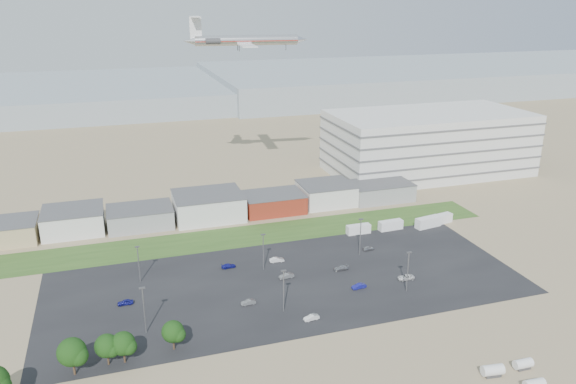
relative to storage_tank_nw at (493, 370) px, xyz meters
name	(u,v)px	position (x,y,z in m)	size (l,w,h in m)	color
ground	(293,326)	(-31.22, 27.90, -1.26)	(700.00, 700.00, 0.00)	#8F805B
parking_lot	(287,282)	(-26.22, 47.90, -1.25)	(120.00, 50.00, 0.01)	black
grass_strip	(239,237)	(-31.22, 79.90, -1.25)	(160.00, 16.00, 0.02)	#2F4F1D
hills_backdrop	(212,90)	(8.78, 342.90, 3.24)	(700.00, 200.00, 9.00)	gray
building_row	(175,209)	(-48.22, 98.90, 2.74)	(170.00, 20.00, 8.00)	silver
parking_garage	(428,143)	(58.78, 122.90, 11.24)	(80.00, 40.00, 25.00)	silver
storage_tank_nw	(493,370)	(0.00, 0.00, 0.00)	(4.20, 2.10, 2.52)	silver
storage_tank_ne	(523,364)	(7.07, 0.04, -0.14)	(3.73, 1.86, 2.24)	silver
storage_tank_se	(534,384)	(4.80, -5.79, -0.10)	(3.85, 1.93, 2.31)	silver
box_trailer_a	(358,229)	(4.36, 71.23, 0.15)	(7.50, 2.34, 2.81)	silver
box_trailer_b	(391,225)	(15.29, 71.08, 0.20)	(7.79, 2.44, 2.92)	silver
box_trailer_c	(428,222)	(27.59, 69.32, 0.36)	(8.64, 2.70, 3.24)	silver
box_trailer_d	(441,219)	(33.27, 70.87, 0.21)	(7.82, 2.44, 2.93)	silver
tree_left	(72,355)	(-76.46, 24.79, 3.18)	(5.91, 5.91, 8.87)	#13330E
tree_mid	(107,348)	(-70.17, 26.04, 2.52)	(5.04, 5.04, 7.56)	#13330E
tree_right	(123,346)	(-67.08, 25.79, 2.58)	(5.12, 5.12, 7.68)	#13330E
tree_near	(173,334)	(-57.21, 27.29, 2.43)	(4.92, 4.92, 7.39)	#13330E
lightpole_front_l	(144,310)	(-62.25, 35.33, 4.23)	(1.29, 0.54, 10.97)	slate
lightpole_front_m	(284,291)	(-31.19, 34.62, 4.02)	(1.24, 0.52, 10.56)	slate
lightpole_front_r	(408,272)	(0.56, 34.40, 4.07)	(1.25, 0.52, 10.67)	slate
lightpole_back_l	(139,264)	(-61.90, 59.48, 3.69)	(1.16, 0.49, 9.89)	slate
lightpole_back_m	(263,252)	(-29.99, 56.61, 3.86)	(1.20, 0.50, 10.23)	slate
lightpole_back_r	(360,237)	(-1.71, 57.08, 4.22)	(1.29, 0.54, 10.96)	slate
airliner	(247,40)	(-14.96, 131.64, 53.07)	(45.90, 31.30, 13.56)	silver
parked_car_0	(406,277)	(3.50, 39.95, -0.66)	(1.99, 4.32, 1.20)	silver
parked_car_1	(359,286)	(-10.03, 39.27, -0.64)	(1.31, 3.75, 1.23)	navy
parked_car_4	(249,302)	(-38.21, 40.09, -0.67)	(1.24, 3.56, 1.17)	#595B5E
parked_car_5	(125,302)	(-66.03, 48.91, -0.63)	(1.47, 3.66, 1.25)	navy
parked_car_6	(229,266)	(-38.71, 60.40, -0.70)	(1.57, 3.87, 1.12)	navy
parked_car_7	(286,276)	(-25.64, 50.00, -0.61)	(1.37, 3.93, 1.30)	#595B5E
parked_car_8	(368,248)	(2.03, 59.16, -0.68)	(1.37, 3.40, 1.16)	#A5A5AA
parked_car_10	(126,347)	(-66.71, 30.05, -0.67)	(1.65, 4.06, 1.18)	#A5A5AA
parked_car_11	(277,260)	(-25.31, 59.84, -0.61)	(1.38, 3.95, 1.30)	silver
parked_car_12	(341,268)	(-10.34, 50.04, -0.68)	(1.63, 4.02, 1.17)	#A5A5AA
parked_car_13	(311,318)	(-26.34, 29.18, -0.66)	(1.26, 3.60, 1.19)	silver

